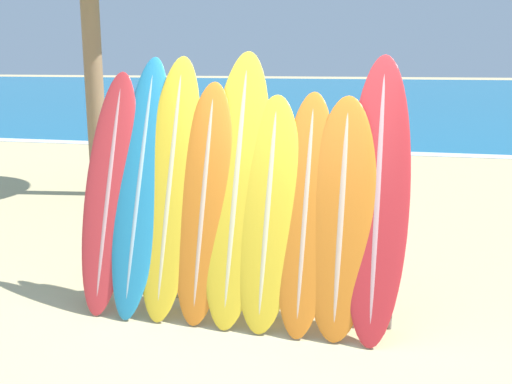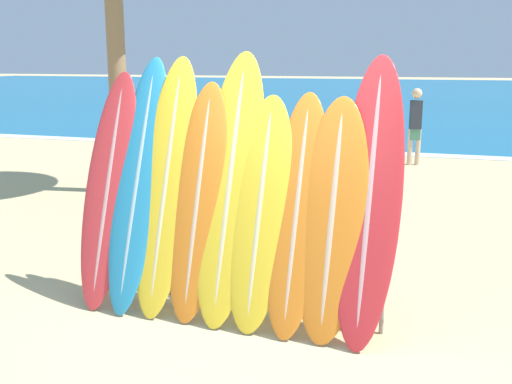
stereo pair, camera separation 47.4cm
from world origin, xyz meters
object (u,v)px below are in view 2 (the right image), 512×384
Objects in this scene: surfboard_rack at (229,260)px; person_near_water at (415,123)px; surfboard_slot_4 at (230,186)px; surfboard_slot_0 at (109,188)px; surfboard_slot_1 at (138,182)px; surfboard_slot_6 at (297,212)px; surfboard_slot_7 at (332,217)px; surfboard_slot_8 at (370,197)px; surfboard_slot_3 at (198,200)px; person_mid_beach at (244,177)px; surfboard_slot_5 at (260,211)px; surfboard_slot_2 at (167,184)px.

person_near_water is at bearing 82.76° from surfboard_rack.
surfboard_rack is 0.68m from surfboard_slot_4.
surfboard_slot_4 is at bearing 1.77° from surfboard_slot_0.
surfboard_slot_1 is 1.15× the size of surfboard_slot_6.
surfboard_slot_4 reaches higher than surfboard_slot_1.
surfboard_slot_1 is (-0.92, 0.06, 0.65)m from surfboard_rack.
surfboard_slot_8 is at bearing 17.33° from surfboard_slot_7.
surfboard_slot_3 is 2.12m from person_mid_beach.
surfboard_slot_0 is 1.53m from surfboard_slot_5.
surfboard_slot_5 is 1.27× the size of person_mid_beach.
surfboard_slot_1 is at bearing 176.81° from surfboard_slot_5.
surfboard_slot_4 is 1.23m from surfboard_slot_8.
surfboard_slot_8 reaches higher than person_mid_beach.
surfboard_slot_4 reaches higher than surfboard_rack.
surfboard_slot_2 is at bearing 61.81° from person_near_water.
surfboard_slot_3 is at bearing 64.00° from person_near_water.
surfboard_slot_6 is (0.92, -0.01, -0.04)m from surfboard_slot_3.
surfboard_slot_5 is 2.29m from person_mid_beach.
surfboard_slot_0 is at bearing 178.88° from surfboard_slot_7.
surfboard_slot_6 is at bearing -0.02° from surfboard_rack.
person_near_water is 6.85m from person_mid_beach.
surfboard_slot_7 reaches higher than person_near_water.
surfboard_slot_4 reaches higher than surfboard_slot_5.
person_near_water is (1.11, 8.74, 0.41)m from surfboard_rack.
surfboard_slot_4 is at bearing 175.14° from surfboard_slot_7.
surfboard_slot_2 is at bearing -179.25° from surfboard_slot_8.
surfboard_slot_2 reaches higher than surfboard_rack.
surfboard_rack is 1.66× the size of person_near_water.
surfboard_slot_7 is (0.31, -0.01, -0.01)m from surfboard_slot_6.
surfboard_slot_7 is (1.56, -0.07, -0.17)m from surfboard_slot_2.
surfboard_slot_4 reaches higher than surfboard_slot_6.
surfboard_slot_0 is at bearing 178.57° from surfboard_rack.
surfboard_slot_0 is 1.85m from surfboard_slot_6.
surfboard_slot_8 is (2.45, 0.05, 0.08)m from surfboard_slot_0.
surfboard_slot_3 is 0.32m from surfboard_slot_4.
surfboard_slot_1 is 1.55m from surfboard_slot_6.
surfboard_slot_8 reaches higher than surfboard_slot_3.
person_mid_beach reaches higher than surfboard_rack.
surfboard_slot_8 is at bearing 0.75° from surfboard_slot_2.
surfboard_slot_0 reaches higher than surfboard_slot_7.
surfboard_slot_2 is 1.15× the size of surfboard_slot_6.
surfboard_slot_1 is 1.86m from surfboard_slot_7.
surfboard_slot_4 reaches higher than surfboard_slot_7.
person_mid_beach is at bearing 105.34° from surfboard_rack.
surfboard_slot_4 is at bearing 165.29° from surfboard_slot_5.
surfboard_slot_7 reaches higher than surfboard_rack.
person_mid_beach is (-1.51, 2.11, -0.14)m from surfboard_slot_7.
surfboard_slot_5 is (0.30, -0.01, 0.48)m from surfboard_rack.
surfboard_slot_4 is 2.14m from person_mid_beach.
surfboard_slot_1 reaches higher than surfboard_slot_6.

